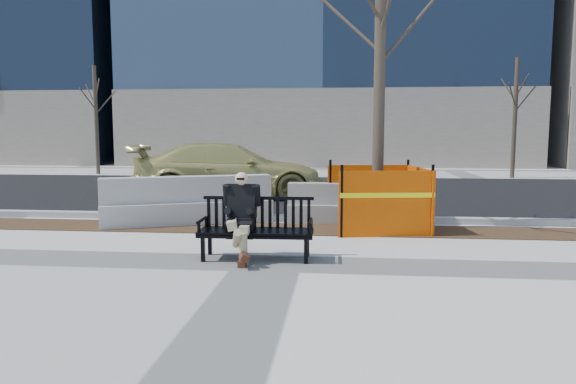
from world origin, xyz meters
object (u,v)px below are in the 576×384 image
object	(u,v)px
seated_man	(241,258)
sedan	(230,198)
tree_fence	(377,229)
jersey_barrier_left	(188,224)
jersey_barrier_right	(358,223)
bench	(256,259)

from	to	relation	value
seated_man	sedan	bearing A→B (deg)	102.26
tree_fence	jersey_barrier_left	world-z (taller)	tree_fence
tree_fence	sedan	bearing A→B (deg)	130.80
seated_man	sedan	distance (m)	7.10
tree_fence	jersey_barrier_right	size ratio (longest dim) A/B	2.24
sedan	jersey_barrier_left	xyz separation A→B (m)	(0.05, -4.16, 0.00)
bench	tree_fence	size ratio (longest dim) A/B	0.26
bench	jersey_barrier_right	size ratio (longest dim) A/B	0.59
sedan	bench	bearing A→B (deg)	-175.41
bench	sedan	size ratio (longest dim) A/B	0.32
bench	jersey_barrier_right	xyz separation A→B (m)	(1.56, 3.19, 0.00)
tree_fence	sedan	distance (m)	5.76
bench	tree_fence	world-z (taller)	tree_fence
jersey_barrier_left	jersey_barrier_right	xyz separation A→B (m)	(3.39, 0.40, 0.00)
sedan	jersey_barrier_left	size ratio (longest dim) A/B	1.56
seated_man	jersey_barrier_left	distance (m)	3.18
bench	seated_man	distance (m)	0.23
sedan	seated_man	bearing A→B (deg)	-177.10
tree_fence	jersey_barrier_left	size ratio (longest dim) A/B	1.89
seated_man	tree_fence	size ratio (longest dim) A/B	0.20
tree_fence	jersey_barrier_left	xyz separation A→B (m)	(-3.72, 0.20, 0.00)
tree_fence	jersey_barrier_left	distance (m)	3.72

